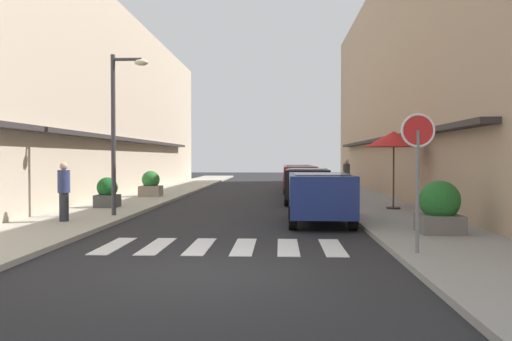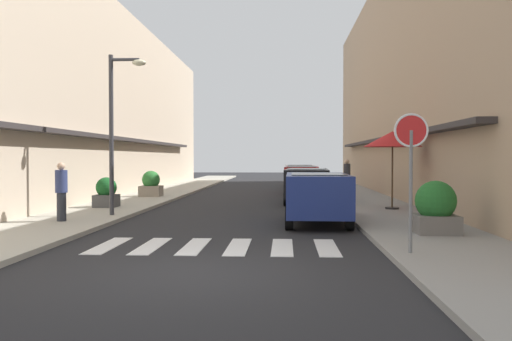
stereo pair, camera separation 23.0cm
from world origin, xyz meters
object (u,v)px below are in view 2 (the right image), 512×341
at_px(round_street_sign, 411,146).
at_px(parked_car_far, 302,176).
at_px(planter_far, 151,185).
at_px(parked_car_near, 317,192).
at_px(planter_midblock, 106,193).
at_px(pedestrian_walking_far, 347,176).
at_px(cafe_umbrella, 392,140).
at_px(parked_car_mid, 307,182).
at_px(parked_car_distant, 299,173).
at_px(planter_corner, 436,208).
at_px(pedestrian_walking_near, 61,190).
at_px(street_lamp, 117,117).

bearing_deg(round_street_sign, parked_car_far, 94.50).
bearing_deg(planter_far, parked_car_near, -51.37).
relative_size(planter_midblock, pedestrian_walking_far, 0.63).
xyz_separation_m(cafe_umbrella, planter_midblock, (-10.33, 0.19, -1.93)).
distance_m(parked_car_mid, round_street_sign, 12.29).
height_order(planter_midblock, planter_far, planter_far).
xyz_separation_m(parked_car_distant, planter_corner, (2.67, -21.38, -0.20)).
height_order(parked_car_distant, round_street_sign, round_street_sign).
bearing_deg(planter_midblock, pedestrian_walking_near, -87.51).
xyz_separation_m(parked_car_near, pedestrian_walking_far, (2.18, 11.17, 0.12)).
bearing_deg(pedestrian_walking_near, round_street_sign, -154.93).
xyz_separation_m(planter_far, pedestrian_walking_far, (9.39, 2.15, 0.37)).
relative_size(parked_car_mid, pedestrian_walking_far, 2.62).
distance_m(parked_car_near, parked_car_far, 13.23).
relative_size(planter_far, pedestrian_walking_far, 0.69).
height_order(planter_midblock, pedestrian_walking_far, pedestrian_walking_far).
relative_size(street_lamp, planter_midblock, 4.61).
distance_m(parked_car_far, planter_far, 8.36).
bearing_deg(planter_far, planter_midblock, -92.79).
distance_m(parked_car_far, planter_midblock, 12.18).
bearing_deg(parked_car_mid, cafe_umbrella, -50.90).
bearing_deg(parked_car_distant, pedestrian_walking_far, -74.18).
height_order(cafe_umbrella, planter_far, cafe_umbrella).
bearing_deg(parked_car_mid, parked_car_far, 90.00).
distance_m(parked_car_far, round_street_sign, 18.53).
bearing_deg(planter_far, round_street_sign, -58.66).
bearing_deg(round_street_sign, planter_far, 121.34).
bearing_deg(parked_car_far, planter_midblock, -127.90).
distance_m(parked_car_near, planter_corner, 3.69).
relative_size(parked_car_near, street_lamp, 0.80).
bearing_deg(pedestrian_walking_far, planter_midblock, 25.18).
bearing_deg(street_lamp, parked_car_distant, 70.89).
bearing_deg(planter_corner, pedestrian_walking_near, 169.41).
distance_m(planter_corner, planter_far, 15.21).
relative_size(parked_car_near, parked_car_far, 0.98).
distance_m(street_lamp, cafe_umbrella, 9.39).
bearing_deg(parked_car_far, round_street_sign, -85.50).
height_order(parked_car_far, street_lamp, street_lamp).
relative_size(cafe_umbrella, planter_far, 2.29).
height_order(parked_car_mid, pedestrian_walking_far, pedestrian_walking_far).
distance_m(parked_car_near, parked_car_mid, 6.94).
relative_size(cafe_umbrella, pedestrian_walking_far, 1.58).
bearing_deg(planter_far, cafe_umbrella, -29.05).
bearing_deg(parked_car_distant, parked_car_far, -90.00).
relative_size(parked_car_far, planter_far, 3.44).
distance_m(planter_midblock, pedestrian_walking_near, 4.31).
bearing_deg(parked_car_far, cafe_umbrella, -73.78).
distance_m(parked_car_near, planter_midblock, 8.32).
distance_m(cafe_umbrella, planter_corner, 6.25).
relative_size(parked_car_near, pedestrian_walking_far, 2.32).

